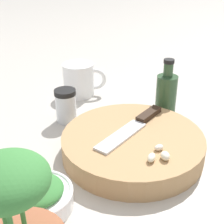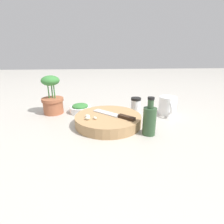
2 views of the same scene
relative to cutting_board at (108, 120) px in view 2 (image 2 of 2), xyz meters
name	(u,v)px [view 2 (image 2 of 2)]	position (x,y,z in m)	size (l,w,h in m)	color
ground_plane	(111,121)	(0.01, 0.04, -0.02)	(5.00, 5.00, 0.00)	#B2ADA3
cutting_board	(108,120)	(0.00, 0.00, 0.00)	(0.30, 0.30, 0.05)	tan
chef_knife	(116,115)	(0.03, -0.01, 0.03)	(0.18, 0.17, 0.01)	black
garlic_cloves	(89,117)	(-0.08, -0.04, 0.03)	(0.06, 0.05, 0.01)	#ECE7CB
herb_bowl	(80,108)	(-0.14, 0.18, 0.00)	(0.12, 0.12, 0.05)	white
spice_jar	(136,105)	(0.16, 0.15, 0.02)	(0.05, 0.05, 0.09)	silver
coffee_mug	(168,106)	(0.32, 0.11, 0.03)	(0.09, 0.13, 0.10)	white
oil_bottle	(149,120)	(0.16, -0.11, 0.04)	(0.05, 0.05, 0.16)	#2D4C2D
potted_herb	(52,98)	(-0.29, 0.18, 0.06)	(0.11, 0.11, 0.20)	#A35B3D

